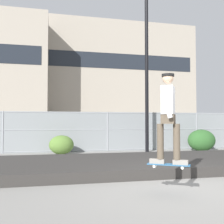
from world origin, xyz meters
The scene contains 11 objects.
ground_plane centered at (0.00, 0.00, 0.00)m, with size 120.00×120.00×0.00m, color gray.
gravel_berm centered at (0.00, 2.57, 0.13)m, with size 11.90×3.56×0.26m, color #33302D.
skateboard centered at (-0.44, -0.40, 0.55)m, with size 0.78×0.60×0.07m.
skater centered at (-0.44, -0.40, 1.56)m, with size 0.66×0.61×1.75m.
chain_fence centered at (0.00, 7.32, 0.93)m, with size 18.71×0.06×1.85m.
street_lamp centered at (1.67, 6.49, 4.61)m, with size 0.44×0.44×7.50m.
parked_car_near centered at (-5.15, 9.38, 0.84)m, with size 4.45×2.04×1.66m.
parked_car_mid centered at (1.66, 9.73, 0.84)m, with size 4.44×2.03×1.66m.
office_block centered at (7.83, 42.52, 9.17)m, with size 28.50×10.73×18.33m.
shrub_left centered at (-2.18, 6.50, 0.40)m, with size 1.04×0.85×0.81m.
shrub_center centered at (4.32, 6.30, 0.51)m, with size 1.32×1.08×1.02m.
Camera 1 is at (-2.63, -5.20, 1.36)m, focal length 43.27 mm.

